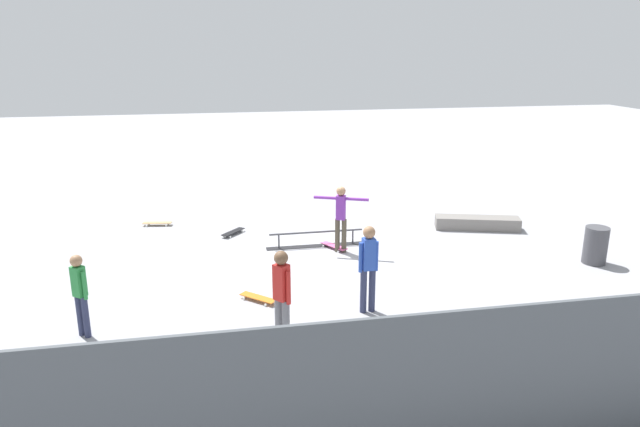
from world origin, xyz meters
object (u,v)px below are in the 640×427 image
object	(u,v)px
skater_main	(341,214)
bystander_green_shirt	(80,291)
grind_rail	(316,240)
loose_skateboard_orange	(258,298)
trash_bin	(596,245)
bystander_blue_shirt	(368,264)
bystander_red_shirt	(282,294)
loose_skateboard_natural	(157,223)
skateboard_main	(334,246)
skate_ledge	(477,223)
loose_skateboard_black	(233,232)

from	to	relation	value
skater_main	bystander_green_shirt	distance (m)	6.29
grind_rail	loose_skateboard_orange	bearing A→B (deg)	59.73
grind_rail	trash_bin	distance (m)	6.57
bystander_blue_shirt	bystander_green_shirt	world-z (taller)	bystander_blue_shirt
grind_rail	trash_bin	size ratio (longest dim) A/B	2.90
grind_rail	trash_bin	world-z (taller)	trash_bin
bystander_red_shirt	loose_skateboard_natural	xyz separation A→B (m)	(2.58, -7.40, -0.89)
skater_main	bystander_red_shirt	distance (m)	4.78
grind_rail	skateboard_main	bearing A→B (deg)	144.44
skate_ledge	bystander_blue_shirt	xyz separation A→B (m)	(4.33, 4.39, 0.79)
skater_main	skateboard_main	distance (m)	0.92
bystander_red_shirt	loose_skateboard_natural	distance (m)	7.89
bystander_red_shirt	loose_skateboard_black	bearing A→B (deg)	145.66
loose_skateboard_black	skater_main	bearing A→B (deg)	94.38
skateboard_main	loose_skateboard_orange	distance (m)	3.44
bystander_red_shirt	loose_skateboard_orange	distance (m)	2.09
skate_ledge	bystander_blue_shirt	world-z (taller)	bystander_blue_shirt
skate_ledge	bystander_green_shirt	size ratio (longest dim) A/B	1.51
skater_main	loose_skateboard_orange	size ratio (longest dim) A/B	2.29
bystander_red_shirt	skateboard_main	bearing A→B (deg)	118.46
bystander_red_shirt	loose_skateboard_black	world-z (taller)	bystander_red_shirt
skate_ledge	bystander_red_shirt	xyz separation A→B (m)	(6.09, 5.41, 0.79)
skateboard_main	loose_skateboard_orange	bearing A→B (deg)	-69.46
bystander_green_shirt	loose_skateboard_black	xyz separation A→B (m)	(-2.81, -5.17, -0.78)
grind_rail	loose_skateboard_natural	bearing A→B (deg)	-32.26
skater_main	skateboard_main	xyz separation A→B (m)	(0.11, -0.23, -0.88)
skater_main	loose_skateboard_natural	xyz separation A→B (m)	(4.57, -3.06, -0.88)
bystander_green_shirt	loose_skateboard_natural	size ratio (longest dim) A/B	1.83
skater_main	loose_skateboard_black	world-z (taller)	skater_main
skateboard_main	loose_skateboard_black	world-z (taller)	same
trash_bin	loose_skateboard_black	bearing A→B (deg)	-24.48
bystander_green_shirt	loose_skateboard_orange	bearing A→B (deg)	55.32
bystander_blue_shirt	bystander_red_shirt	xyz separation A→B (m)	(1.75, 1.02, 0.00)
grind_rail	trash_bin	bearing A→B (deg)	158.60
skate_ledge	loose_skateboard_natural	bearing A→B (deg)	-12.94
skate_ledge	trash_bin	distance (m)	3.30
skate_ledge	bystander_red_shirt	bearing A→B (deg)	41.64
skate_ledge	trash_bin	size ratio (longest dim) A/B	2.60
skate_ledge	trash_bin	world-z (taller)	trash_bin
grind_rail	bystander_green_shirt	size ratio (longest dim) A/B	1.68
bystander_green_shirt	bystander_red_shirt	bearing A→B (deg)	22.95
skate_ledge	skater_main	distance (m)	4.30
bystander_red_shirt	bystander_green_shirt	size ratio (longest dim) A/B	1.14
skater_main	trash_bin	distance (m)	5.93
skateboard_main	bystander_blue_shirt	distance (m)	3.67
grind_rail	loose_skateboard_black	distance (m)	2.41
loose_skateboard_natural	bystander_red_shirt	bearing A→B (deg)	-62.05
skater_main	loose_skateboard_orange	world-z (taller)	skater_main
grind_rail	bystander_blue_shirt	world-z (taller)	bystander_blue_shirt
skate_ledge	skateboard_main	xyz separation A→B (m)	(4.21, 0.83, -0.10)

